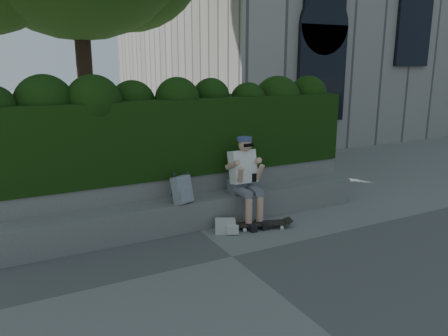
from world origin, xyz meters
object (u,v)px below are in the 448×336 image
skateboard (262,224)px  backpack_plaid (182,190)px  person (245,176)px  backpack_ground (225,226)px

skateboard → backpack_plaid: (-1.13, 0.47, 0.58)m
person → backpack_plaid: person is taller
person → backpack_ground: (-0.49, -0.27, -0.65)m
person → backpack_ground: person is taller
person → backpack_ground: size_ratio=4.54×
backpack_plaid → skateboard: bearing=-44.3°
backpack_plaid → backpack_ground: bearing=-54.5°
skateboard → backpack_plaid: backpack_plaid is taller
backpack_ground → skateboard: bearing=14.3°
skateboard → backpack_ground: (-0.58, 0.12, 0.03)m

